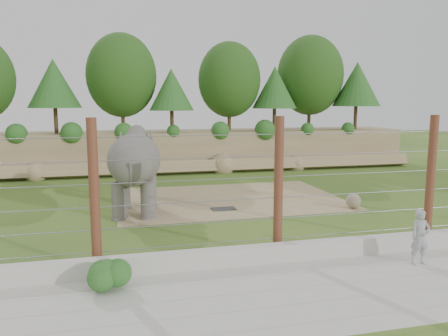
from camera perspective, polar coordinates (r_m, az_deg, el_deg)
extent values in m
plane|color=#375A20|center=(17.06, 1.60, -6.30)|extent=(90.00, 90.00, 0.00)
cube|color=#8C7451|center=(29.39, -5.09, 2.41)|extent=(30.00, 4.00, 2.50)
cube|color=#8C7451|center=(27.25, -4.34, 0.03)|extent=(30.00, 1.37, 1.07)
cylinder|color=#3F2B19|center=(28.65, -21.10, 5.81)|extent=(0.24, 0.24, 1.58)
sphere|color=#1C4717|center=(28.65, -21.33, 10.08)|extent=(3.60, 3.60, 3.60)
cylinder|color=#3F2B19|center=(28.92, -13.06, 6.52)|extent=(0.24, 0.24, 1.92)
sphere|color=#1C4717|center=(28.95, -13.24, 11.69)|extent=(4.40, 4.40, 4.40)
cylinder|color=#3F2B19|center=(27.93, -6.81, 6.08)|extent=(0.24, 0.24, 1.40)
sphere|color=#1C4717|center=(27.91, -6.88, 9.98)|extent=(3.20, 3.20, 3.20)
cylinder|color=#3F2B19|center=(29.65, 0.69, 6.68)|extent=(0.24, 0.24, 1.82)
sphere|color=#1C4717|center=(29.67, 0.70, 11.46)|extent=(4.16, 4.16, 4.16)
cylinder|color=#3F2B19|center=(29.97, 6.58, 6.35)|extent=(0.24, 0.24, 1.50)
sphere|color=#1C4717|center=(29.97, 6.64, 10.25)|extent=(3.44, 3.44, 3.44)
cylinder|color=#3F2B19|center=(32.03, 11.04, 6.85)|extent=(0.24, 0.24, 2.03)
sphere|color=#1C4717|center=(32.08, 11.18, 11.78)|extent=(4.64, 4.64, 4.64)
cylinder|color=#3F2B19|center=(32.36, 16.78, 6.32)|extent=(0.24, 0.24, 1.64)
sphere|color=#1C4717|center=(32.37, 16.96, 10.27)|extent=(3.76, 3.76, 3.76)
cube|color=tan|center=(20.00, 0.71, -4.05)|extent=(10.00, 7.00, 0.02)
cube|color=#262628|center=(18.04, -0.06, -5.35)|extent=(1.00, 0.60, 0.03)
sphere|color=gray|center=(18.92, 16.54, -4.14)|extent=(0.62, 0.62, 0.62)
cube|color=beige|center=(12.44, 7.80, -10.85)|extent=(26.00, 0.35, 0.50)
cube|color=beige|center=(10.83, 11.79, -15.39)|extent=(26.00, 4.00, 0.01)
cylinder|color=#532F1D|center=(11.66, -16.56, -3.52)|extent=(0.26, 0.26, 4.00)
cylinder|color=#532F1D|center=(12.43, 7.12, -2.49)|extent=(0.26, 0.26, 4.00)
cylinder|color=#532F1D|center=(14.94, 25.36, -1.40)|extent=(0.26, 0.26, 4.00)
cylinder|color=gray|center=(12.80, 7.00, -9.09)|extent=(20.00, 0.02, 0.02)
cylinder|color=gray|center=(12.64, 7.05, -6.50)|extent=(20.00, 0.02, 0.02)
cylinder|color=gray|center=(12.49, 7.10, -3.84)|extent=(20.00, 0.02, 0.02)
cylinder|color=gray|center=(12.38, 7.15, -1.13)|extent=(20.00, 0.02, 0.02)
cylinder|color=gray|center=(12.30, 7.20, 1.63)|extent=(20.00, 0.02, 0.02)
cylinder|color=gray|center=(12.24, 7.25, 4.42)|extent=(20.00, 0.02, 0.02)
sphere|color=#275D25|center=(10.85, -14.76, -13.13)|extent=(0.80, 0.80, 0.80)
imported|color=#AFB5B9|center=(13.05, 24.25, -8.22)|extent=(0.57, 0.39, 1.52)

